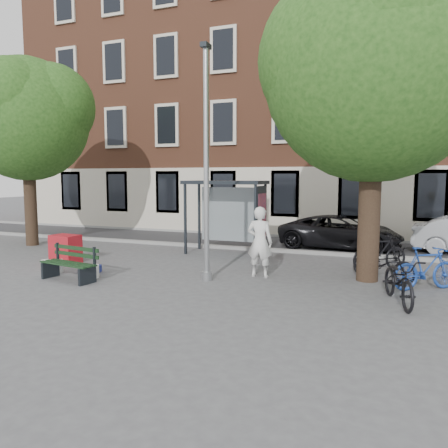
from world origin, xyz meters
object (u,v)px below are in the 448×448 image
bike_a (383,263)px  red_stand (66,249)px  bench (70,265)px  car_dark (340,232)px  painter (260,242)px  bike_c (399,280)px  bike_d (380,253)px  lamppost (206,176)px  bus_shelter (237,200)px  bike_b (426,268)px

bike_a → red_stand: 9.65m
bench → car_dark: car_dark is taller
painter → red_stand: (-6.39, -0.33, -0.53)m
bike_c → bike_d: bike_d is taller
lamppost → bike_c: size_ratio=3.09×
bus_shelter → bike_a: size_ratio=1.63×
car_dark → bike_d: bearing=-153.5°
bike_a → car_dark: size_ratio=0.38×
bike_d → red_stand: (-9.45, -2.41, -0.08)m
painter → bike_d: painter is taller
bench → bike_a: bearing=31.6°
bike_d → car_dark: (-1.55, 3.71, 0.11)m
bike_c → red_stand: (-9.94, 1.06, -0.07)m
painter → bike_c: 3.85m
painter → bike_b: (4.18, 0.11, -0.44)m
bench → car_dark: (6.13, 7.99, 0.23)m
lamppost → bench: bearing=-158.9°
bench → bike_b: 9.09m
bus_shelter → car_dark: bus_shelter is taller
bike_c → red_stand: bike_c is taller
bench → bike_d: (7.67, 4.28, 0.13)m
lamppost → red_stand: bearing=173.8°
bike_d → painter: bearing=87.8°
bike_b → bike_c: bearing=124.0°
car_dark → bike_c: bearing=-160.3°
painter → bike_d: size_ratio=1.10×
bike_c → painter: bearing=142.8°
bus_shelter → car_dark: bearing=37.7°
bus_shelter → bike_b: size_ratio=1.60×
bus_shelter → car_dark: (3.33, 2.57, -1.28)m
bus_shelter → red_stand: 5.97m
bus_shelter → painter: size_ratio=1.46×
bike_a → lamppost: bearing=136.2°
lamppost → bus_shelter: bearing=98.4°
painter → car_dark: size_ratio=0.42×
bus_shelter → bike_a: bearing=-25.5°
bike_b → car_dark: size_ratio=0.39×
painter → car_dark: 5.99m
painter → bench: size_ratio=1.09×
bike_a → bike_d: 1.26m
painter → bench: bearing=27.2°
painter → red_stand: bearing=4.6°
bus_shelter → bike_d: size_ratio=1.61×
bike_b → bike_c: (-0.62, -1.51, -0.02)m
bench → red_stand: red_stand is taller
bench → bike_c: 8.21m
bike_b → red_stand: bearing=58.8°
lamppost → bike_d: bearing=34.8°
painter → bus_shelter: bearing=-59.0°
lamppost → bike_d: size_ratio=3.44×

